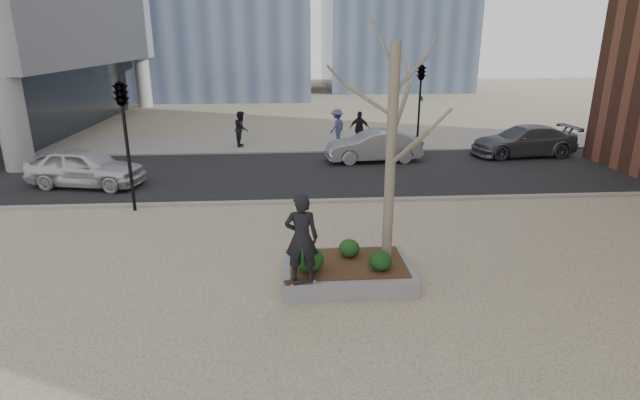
{
  "coord_description": "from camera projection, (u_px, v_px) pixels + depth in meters",
  "views": [
    {
      "loc": [
        -0.41,
        -10.67,
        5.56
      ],
      "look_at": [
        0.5,
        2.0,
        1.4
      ],
      "focal_mm": 28.0,
      "sensor_mm": 36.0,
      "label": 1
    }
  ],
  "objects": [
    {
      "name": "ground",
      "position": [
        305.0,
        282.0,
        11.87
      ],
      "size": [
        120.0,
        120.0,
        0.0
      ],
      "primitive_type": "plane",
      "color": "#BBAE89",
      "rests_on": "ground"
    },
    {
      "name": "shrub_middle",
      "position": [
        349.0,
        248.0,
        12.05
      ],
      "size": [
        0.5,
        0.5,
        0.43
      ],
      "primitive_type": "ellipsoid",
      "color": "black",
      "rests_on": "planter_mulch"
    },
    {
      "name": "traffic_light_far",
      "position": [
        419.0,
        105.0,
        25.46
      ],
      "size": [
        0.6,
        2.48,
        4.5
      ],
      "primitive_type": null,
      "color": "black",
      "rests_on": "ground"
    },
    {
      "name": "shrub_left",
      "position": [
        310.0,
        260.0,
        11.27
      ],
      "size": [
        0.66,
        0.66,
        0.56
      ],
      "primitive_type": "ellipsoid",
      "color": "#113512",
      "rests_on": "planter_mulch"
    },
    {
      "name": "far_sidewalk",
      "position": [
        292.0,
        141.0,
        27.99
      ],
      "size": [
        60.0,
        6.0,
        0.02
      ],
      "primitive_type": "cube",
      "color": "gray",
      "rests_on": "ground"
    },
    {
      "name": "sycamore_tree",
      "position": [
        392.0,
        120.0,
        11.12
      ],
      "size": [
        2.8,
        2.8,
        6.6
      ],
      "primitive_type": null,
      "color": "gray",
      "rests_on": "planter_mulch"
    },
    {
      "name": "police_car",
      "position": [
        85.0,
        167.0,
        19.25
      ],
      "size": [
        4.72,
        2.69,
        1.51
      ],
      "primitive_type": "imported",
      "rotation": [
        0.0,
        0.0,
        1.36
      ],
      "color": "silver",
      "rests_on": "street"
    },
    {
      "name": "car_third",
      "position": [
        524.0,
        141.0,
        24.28
      ],
      "size": [
        5.19,
        2.41,
        1.47
      ],
      "primitive_type": "imported",
      "rotation": [
        0.0,
        0.0,
        4.78
      ],
      "color": "#53555F",
      "rests_on": "street"
    },
    {
      "name": "street",
      "position": [
        295.0,
        173.0,
        21.35
      ],
      "size": [
        60.0,
        8.0,
        0.02
      ],
      "primitive_type": "cube",
      "color": "black",
      "rests_on": "ground"
    },
    {
      "name": "traffic_light_near",
      "position": [
        127.0,
        145.0,
        16.11
      ],
      "size": [
        0.6,
        2.48,
        4.5
      ],
      "primitive_type": null,
      "color": "black",
      "rests_on": "ground"
    },
    {
      "name": "pedestrian_b",
      "position": [
        337.0,
        126.0,
        26.99
      ],
      "size": [
        1.28,
        1.39,
        1.88
      ],
      "primitive_type": "imported",
      "rotation": [
        0.0,
        0.0,
        4.08
      ],
      "color": "#434B79",
      "rests_on": "far_sidewalk"
    },
    {
      "name": "car_silver",
      "position": [
        374.0,
        146.0,
        23.18
      ],
      "size": [
        4.48,
        1.83,
        1.45
      ],
      "primitive_type": "imported",
      "rotation": [
        0.0,
        0.0,
        4.78
      ],
      "color": "gray",
      "rests_on": "street"
    },
    {
      "name": "skateboarder",
      "position": [
        302.0,
        238.0,
        10.57
      ],
      "size": [
        0.75,
        0.53,
        1.96
      ],
      "primitive_type": "imported",
      "rotation": [
        0.0,
        0.0,
        3.06
      ],
      "color": "black",
      "rests_on": "skateboard"
    },
    {
      "name": "pedestrian_a",
      "position": [
        241.0,
        129.0,
        26.38
      ],
      "size": [
        0.7,
        0.9,
        1.85
      ],
      "primitive_type": "imported",
      "rotation": [
        0.0,
        0.0,
        1.58
      ],
      "color": "black",
      "rests_on": "far_sidewalk"
    },
    {
      "name": "planter",
      "position": [
        347.0,
        272.0,
        11.87
      ],
      "size": [
        3.0,
        2.0,
        0.45
      ],
      "primitive_type": "cube",
      "color": "gray",
      "rests_on": "ground"
    },
    {
      "name": "shrub_right",
      "position": [
        380.0,
        261.0,
        11.35
      ],
      "size": [
        0.53,
        0.53,
        0.45
      ],
      "primitive_type": "ellipsoid",
      "color": "black",
      "rests_on": "planter_mulch"
    },
    {
      "name": "planter_mulch",
      "position": [
        347.0,
        263.0,
        11.8
      ],
      "size": [
        2.7,
        1.7,
        0.04
      ],
      "primitive_type": "cube",
      "color": "#382314",
      "rests_on": "planter"
    },
    {
      "name": "skateboard",
      "position": [
        302.0,
        281.0,
        10.88
      ],
      "size": [
        0.8,
        0.42,
        0.08
      ],
      "primitive_type": null,
      "rotation": [
        0.0,
        0.0,
        0.3
      ],
      "color": "black",
      "rests_on": "planter"
    },
    {
      "name": "pedestrian_c",
      "position": [
        360.0,
        129.0,
        26.46
      ],
      "size": [
        1.16,
        0.8,
        1.82
      ],
      "primitive_type": "imported",
      "rotation": [
        0.0,
        0.0,
        2.78
      ],
      "color": "black",
      "rests_on": "far_sidewalk"
    }
  ]
}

